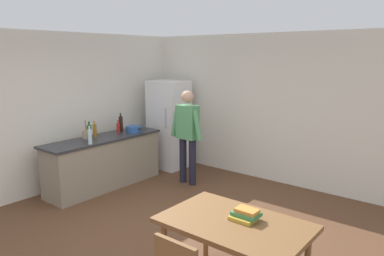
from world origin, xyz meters
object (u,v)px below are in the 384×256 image
at_px(cooking_pot, 134,129).
at_px(bottle_wine_green, 89,133).
at_px(person, 187,131).
at_px(bottle_wine_dark, 121,123).
at_px(bottle_sauce_red, 118,128).
at_px(dining_table, 234,229).
at_px(bottle_water_clear, 90,137).
at_px(utensil_jar, 86,134).
at_px(refrigerator, 169,124).
at_px(book_stack, 245,215).
at_px(bottle_oil_amber, 95,130).

bearing_deg(cooking_pot, bottle_wine_green, -90.72).
relative_size(person, bottle_wine_dark, 5.00).
bearing_deg(bottle_sauce_red, dining_table, -23.39).
relative_size(person, dining_table, 1.21).
height_order(bottle_sauce_red, bottle_water_clear, bottle_water_clear).
bearing_deg(utensil_jar, person, 47.24).
relative_size(refrigerator, dining_table, 1.29).
bearing_deg(cooking_pot, book_stack, -25.74).
bearing_deg(bottle_sauce_red, bottle_water_clear, -69.51).
relative_size(cooking_pot, bottle_wine_dark, 1.18).
height_order(utensil_jar, bottle_wine_green, bottle_wine_green).
bearing_deg(cooking_pot, bottle_sauce_red, -130.37).
xyz_separation_m(dining_table, cooking_pot, (-3.29, 1.71, 0.29)).
distance_m(person, cooking_pot, 1.03).
xyz_separation_m(bottle_sauce_red, book_stack, (3.53, -1.40, -0.19)).
bearing_deg(bottle_oil_amber, cooking_pot, 69.61).
height_order(refrigerator, cooking_pot, refrigerator).
distance_m(bottle_sauce_red, bottle_wine_dark, 0.18).
distance_m(refrigerator, book_stack, 4.25).
xyz_separation_m(utensil_jar, bottle_wine_green, (0.25, -0.10, 0.07)).
bearing_deg(cooking_pot, bottle_wine_dark, -165.70).
xyz_separation_m(bottle_wine_green, book_stack, (3.36, -0.65, -0.24)).
distance_m(person, dining_table, 3.20).
bearing_deg(book_stack, person, 139.64).
bearing_deg(dining_table, cooking_pot, 152.47).
height_order(cooking_pot, bottle_wine_dark, bottle_wine_dark).
xyz_separation_m(cooking_pot, bottle_sauce_red, (-0.18, -0.21, 0.04)).
bearing_deg(bottle_sauce_red, bottle_wine_dark, 122.27).
xyz_separation_m(person, bottle_water_clear, (-0.80, -1.49, 0.05)).
bearing_deg(book_stack, bottle_oil_amber, 165.46).
bearing_deg(book_stack, bottle_wine_dark, 156.89).
relative_size(utensil_jar, bottle_wine_green, 0.94).
relative_size(utensil_jar, book_stack, 1.22).
xyz_separation_m(person, bottle_wine_green, (-0.95, -1.39, 0.07)).
relative_size(person, bottle_water_clear, 5.67).
distance_m(bottle_wine_dark, bottle_wine_green, 0.93).
height_order(utensil_jar, bottle_sauce_red, utensil_jar).
height_order(bottle_sauce_red, bottle_wine_dark, bottle_wine_dark).
xyz_separation_m(dining_table, bottle_sauce_red, (-3.47, 1.50, 0.32)).
distance_m(bottle_sauce_red, bottle_wine_green, 0.77).
xyz_separation_m(person, bottle_sauce_red, (-1.12, -0.64, 0.02)).
bearing_deg(bottle_wine_dark, person, 22.47).
bearing_deg(bottle_sauce_red, utensil_jar, -96.89).
bearing_deg(refrigerator, bottle_oil_amber, -98.29).
xyz_separation_m(refrigerator, person, (0.95, -0.55, 0.08)).
bearing_deg(bottle_oil_amber, bottle_water_clear, -44.57).
bearing_deg(bottle_sauce_red, person, 29.91).
bearing_deg(utensil_jar, refrigerator, 82.31).
height_order(bottle_wine_dark, book_stack, bottle_wine_dark).
height_order(bottle_oil_amber, bottle_water_clear, bottle_water_clear).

